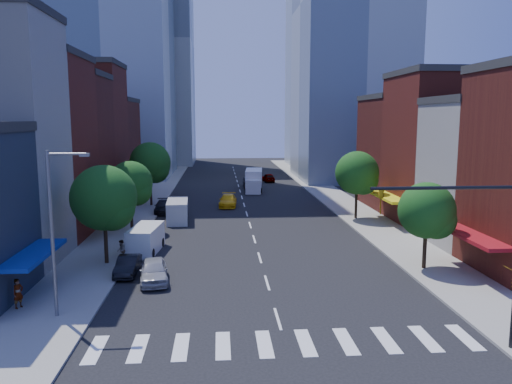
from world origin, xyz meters
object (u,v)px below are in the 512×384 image
parked_car_second (128,266)px  traffic_car_far (268,178)px  parked_car_rear (164,207)px  parked_car_third (147,234)px  parked_car_front (154,271)px  taxi (228,201)px  cargo_van_near (146,240)px  cargo_van_far (177,211)px  traffic_car_oncoming (248,182)px  pedestrian_near (18,293)px  box_truck (254,181)px  pedestrian_far (121,250)px

parked_car_second → traffic_car_far: 52.20m
parked_car_rear → parked_car_third: bearing=-92.9°
parked_car_front → taxi: size_ratio=0.89×
parked_car_second → traffic_car_far: (14.81, 50.06, 0.07)m
cargo_van_near → traffic_car_far: cargo_van_near is taller
cargo_van_near → cargo_van_far: cargo_van_far is taller
parked_car_second → traffic_car_oncoming: size_ratio=0.85×
parked_car_third → traffic_car_far: bearing=67.3°
pedestrian_near → parked_car_third: bearing=14.1°
box_truck → traffic_car_oncoming: bearing=102.0°
traffic_car_far → cargo_van_far: bearing=62.8°
traffic_car_far → pedestrian_far: size_ratio=2.64×
parked_car_second → pedestrian_near: bearing=-128.2°
pedestrian_far → cargo_van_far: bearing=161.4°
cargo_van_near → traffic_car_far: bearing=78.3°
traffic_car_oncoming → traffic_car_far: size_ratio=1.10×
taxi → cargo_van_far: bearing=-117.8°
cargo_van_far → parked_car_third: bearing=-106.5°
parked_car_front → parked_car_third: (-2.00, 11.15, -0.10)m
parked_car_second → cargo_van_near: 5.85m
parked_car_front → parked_car_rear: parked_car_front is taller
taxi → box_truck: size_ratio=0.63×
parked_car_rear → pedestrian_far: 20.00m
taxi → traffic_car_far: (7.35, 23.57, -0.02)m
pedestrian_far → traffic_car_far: bearing=154.4°
parked_car_third → box_truck: 32.02m
cargo_van_far → pedestrian_near: cargo_van_far is taller
parked_car_rear → parked_car_second: bearing=-92.9°
parked_car_second → parked_car_front: bearing=-39.8°
parked_car_front → pedestrian_far: pedestrian_far is taller
cargo_van_far → parked_car_rear: bearing=108.2°
parked_car_front → traffic_car_far: bearing=68.3°
parked_car_third → cargo_van_near: (0.40, -3.63, 0.40)m
parked_car_third → pedestrian_far: size_ratio=2.98×
parked_car_front → pedestrian_far: bearing=114.9°
parked_car_second → traffic_car_oncoming: bearing=76.6°
cargo_van_far → box_truck: box_truck is taller
parked_car_rear → pedestrian_far: size_ratio=3.06×
parked_car_second → taxi: size_ratio=0.78×
traffic_car_oncoming → parked_car_third: bearing=72.5°
parked_car_second → parked_car_rear: parked_car_rear is taller
cargo_van_far → pedestrian_far: bearing=-104.4°
cargo_van_far → box_truck: (9.54, 21.58, 0.38)m
traffic_car_far → parked_car_second: bearing=68.0°
cargo_van_far → pedestrian_near: 24.92m
traffic_car_oncoming → pedestrian_near: (-15.99, -50.08, 0.24)m
box_truck → parked_car_second: bearing=-101.1°
parked_car_second → traffic_car_oncoming: 45.25m
parked_car_rear → pedestrian_near: size_ratio=2.85×
taxi → pedestrian_near: bearing=-106.8°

